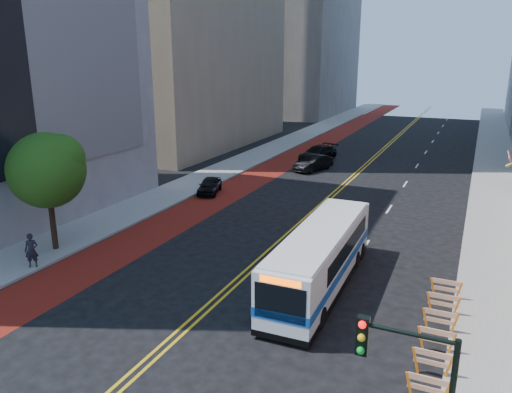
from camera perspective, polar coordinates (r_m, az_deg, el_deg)
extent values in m
plane|color=black|center=(20.25, -11.00, -16.98)|extent=(160.00, 160.00, 0.00)
cube|color=gray|center=(50.16, -2.64, 3.50)|extent=(4.00, 140.00, 0.15)
cube|color=gray|center=(45.02, 25.78, 0.43)|extent=(4.00, 140.00, 0.15)
cube|color=#61170D|center=(48.58, 1.48, 3.01)|extent=(3.60, 140.00, 0.01)
cube|color=gold|center=(46.18, 10.58, 2.05)|extent=(0.14, 140.00, 0.01)
cube|color=gold|center=(46.10, 11.01, 2.00)|extent=(0.14, 140.00, 0.01)
cube|color=silver|center=(23.12, 8.01, -12.35)|extent=(0.14, 2.20, 0.01)
cube|color=silver|center=(30.22, 12.36, -5.57)|extent=(0.14, 2.20, 0.01)
cube|color=silver|center=(37.68, 14.96, -1.40)|extent=(0.14, 2.20, 0.01)
cube|color=silver|center=(45.32, 16.69, 1.38)|extent=(0.14, 2.20, 0.01)
cube|color=silver|center=(53.07, 17.92, 3.35)|extent=(0.14, 2.20, 0.01)
cube|color=silver|center=(60.88, 18.84, 4.82)|extent=(0.14, 2.20, 0.01)
cube|color=silver|center=(68.74, 19.55, 5.95)|extent=(0.14, 2.20, 0.01)
cube|color=silver|center=(76.63, 20.11, 6.85)|extent=(0.14, 2.20, 0.01)
cube|color=silver|center=(84.53, 20.58, 7.58)|extent=(0.14, 2.20, 0.01)
cube|color=silver|center=(92.46, 20.96, 8.18)|extent=(0.14, 2.20, 0.01)
cube|color=silver|center=(100.39, 21.29, 8.69)|extent=(0.14, 2.20, 0.01)
cube|color=orange|center=(18.10, 17.12, -19.97)|extent=(0.32, 0.06, 0.99)
cube|color=orange|center=(17.85, 19.07, -19.17)|extent=(1.25, 0.05, 0.22)
cube|color=orange|center=(18.05, 18.97, -20.08)|extent=(1.25, 0.05, 0.18)
cube|color=orange|center=(19.39, 17.77, -17.39)|extent=(0.32, 0.06, 0.99)
cube|color=orange|center=(19.35, 21.15, -17.81)|extent=(0.32, 0.06, 0.99)
cube|color=orange|center=(19.15, 19.57, -16.60)|extent=(1.25, 0.05, 0.22)
cube|color=orange|center=(19.33, 19.47, -17.48)|extent=(1.25, 0.05, 0.18)
cube|color=orange|center=(20.71, 18.32, -15.13)|extent=(0.32, 0.06, 0.99)
cube|color=orange|center=(20.67, 21.45, -15.51)|extent=(0.32, 0.06, 0.99)
cube|color=orange|center=(20.48, 19.99, -14.36)|extent=(1.25, 0.05, 0.22)
cube|color=orange|center=(20.66, 19.89, -15.20)|extent=(1.25, 0.05, 0.18)
cube|color=orange|center=(22.06, 18.79, -13.14)|extent=(0.32, 0.06, 0.99)
cube|color=orange|center=(22.03, 21.71, -13.49)|extent=(0.32, 0.06, 0.99)
cube|color=orange|center=(21.85, 20.35, -12.40)|extent=(1.25, 0.05, 0.22)
cube|color=orange|center=(22.01, 20.26, -13.21)|extent=(1.25, 0.05, 0.18)
cube|color=orange|center=(23.43, 19.20, -11.38)|extent=(0.32, 0.06, 0.99)
cube|color=orange|center=(23.40, 21.93, -11.71)|extent=(0.32, 0.06, 0.99)
cube|color=orange|center=(23.24, 20.66, -10.67)|extent=(1.25, 0.05, 0.22)
cube|color=orange|center=(23.39, 20.58, -11.44)|extent=(1.25, 0.05, 0.18)
cube|color=orange|center=(24.83, 19.57, -9.82)|extent=(0.32, 0.06, 0.99)
cube|color=orange|center=(24.80, 22.13, -10.12)|extent=(0.32, 0.06, 0.99)
cube|color=orange|center=(24.64, 20.94, -9.13)|extent=(1.25, 0.05, 0.22)
cube|color=orange|center=(24.79, 20.86, -9.87)|extent=(1.25, 0.05, 0.18)
cylinder|color=black|center=(30.54, -22.20, -2.71)|extent=(0.32, 0.32, 3.20)
sphere|color=#204E10|center=(29.78, -22.81, 2.77)|extent=(4.20, 4.20, 4.20)
sphere|color=#204E10|center=(29.50, -21.57, 3.99)|extent=(2.80, 2.80, 2.80)
sphere|color=#204E10|center=(29.87, -23.96, 3.47)|extent=(2.40, 2.40, 2.40)
cylinder|color=black|center=(11.77, 17.10, -14.75)|extent=(2.00, 0.10, 0.10)
cube|color=black|center=(12.04, 12.10, -15.27)|extent=(0.28, 0.22, 0.95)
sphere|color=red|center=(11.74, 12.05, -14.14)|extent=(0.18, 0.18, 0.18)
sphere|color=yellow|center=(11.91, 11.95, -15.52)|extent=(0.18, 0.18, 0.18)
sphere|color=#0CA526|center=(12.08, 11.86, -16.85)|extent=(0.18, 0.18, 0.18)
cube|color=white|center=(24.12, 7.36, -6.84)|extent=(2.55, 10.96, 2.59)
cube|color=#1348A4|center=(24.27, 7.32, -7.68)|extent=(2.59, 11.00, 0.41)
cube|color=black|center=(24.61, 7.87, -5.30)|extent=(2.54, 7.69, 0.86)
cube|color=black|center=(19.35, 2.78, -12.09)|extent=(2.08, 0.13, 1.46)
cube|color=black|center=(28.94, 10.39, -2.23)|extent=(1.89, 0.12, 0.91)
cube|color=#FF5905|center=(18.93, 2.80, -9.67)|extent=(1.66, 0.10, 0.27)
cube|color=white|center=(23.63, 7.47, -3.84)|extent=(2.42, 10.41, 0.11)
cube|color=black|center=(24.65, 7.25, -9.62)|extent=(2.58, 10.99, 0.27)
cylinder|color=black|center=(21.93, 1.87, -12.53)|extent=(0.29, 0.91, 0.91)
cylinder|color=black|center=(21.34, 7.39, -13.53)|extent=(0.29, 0.91, 0.91)
cylinder|color=black|center=(27.55, 6.90, -6.45)|extent=(0.29, 0.91, 0.91)
cylinder|color=black|center=(27.09, 11.29, -7.06)|extent=(0.29, 0.91, 0.91)
cylinder|color=black|center=(28.72, 7.66, -5.52)|extent=(0.29, 0.91, 0.91)
cylinder|color=black|center=(28.28, 11.87, -6.09)|extent=(0.29, 0.91, 0.91)
imported|color=black|center=(40.60, -5.33, 1.26)|extent=(2.53, 4.04, 1.28)
imported|color=black|center=(48.73, 6.57, 3.85)|extent=(2.98, 4.81, 1.50)
imported|color=black|center=(53.45, 7.08, 4.93)|extent=(3.52, 5.70, 1.54)
imported|color=black|center=(28.61, -24.27, -5.64)|extent=(0.80, 0.74, 1.83)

